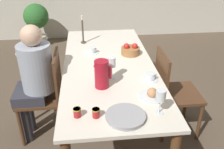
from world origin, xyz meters
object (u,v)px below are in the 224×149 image
(potted_plant, at_px, (37,20))
(fruit_bowl, at_px, (130,50))
(red_pitcher, at_px, (102,74))
(candlestick_tall, at_px, (83,33))
(person_seated, at_px, (34,75))
(serving_tray, at_px, (125,116))
(chair_person_side, at_px, (47,93))
(wine_glass_water, at_px, (111,63))
(jam_jar_red, at_px, (96,113))
(chair_opposite, at_px, (172,91))
(jam_jar_amber, at_px, (77,112))
(teacup_near_person, at_px, (150,77))
(bread_plate, at_px, (152,95))
(wine_glass_juice, at_px, (161,97))
(teacup_across, at_px, (92,51))

(potted_plant, bearing_deg, fruit_bowl, -58.94)
(red_pitcher, relative_size, candlestick_tall, 0.72)
(person_seated, bearing_deg, serving_tray, -135.91)
(chair_person_side, xyz_separation_m, wine_glass_water, (0.62, -0.24, 0.42))
(fruit_bowl, bearing_deg, jam_jar_red, -112.17)
(chair_opposite, height_order, person_seated, person_seated)
(jam_jar_amber, relative_size, potted_plant, 0.08)
(person_seated, xyz_separation_m, jam_jar_amber, (0.42, -0.72, 0.08))
(chair_opposite, distance_m, serving_tray, 0.96)
(teacup_near_person, xyz_separation_m, fruit_bowl, (-0.08, 0.55, 0.02))
(serving_tray, distance_m, candlestick_tall, 1.45)
(chair_person_side, height_order, potted_plant, chair_person_side)
(chair_person_side, xyz_separation_m, bread_plate, (0.90, -0.56, 0.29))
(chair_person_side, relative_size, bread_plate, 4.50)
(jam_jar_amber, xyz_separation_m, potted_plant, (-0.82, 3.24, -0.29))
(wine_glass_juice, bearing_deg, teacup_near_person, 83.76)
(chair_opposite, bearing_deg, red_pitcher, -69.11)
(teacup_across, bearing_deg, fruit_bowl, -10.57)
(red_pitcher, relative_size, fruit_bowl, 1.21)
(bread_plate, bearing_deg, chair_opposite, 53.55)
(person_seated, relative_size, teacup_near_person, 8.72)
(bread_plate, bearing_deg, red_pitcher, 152.58)
(chair_person_side, relative_size, wine_glass_water, 4.46)
(red_pitcher, distance_m, bread_plate, 0.43)
(chair_opposite, xyz_separation_m, teacup_across, (-0.78, 0.42, 0.29))
(person_seated, xyz_separation_m, bread_plate, (0.99, -0.54, 0.07))
(bread_plate, bearing_deg, person_seated, 151.55)
(chair_opposite, height_order, red_pitcher, red_pitcher)
(teacup_near_person, bearing_deg, potted_plant, 117.14)
(wine_glass_juice, distance_m, candlestick_tall, 1.48)
(serving_tray, distance_m, fruit_bowl, 1.07)
(teacup_across, relative_size, jam_jar_red, 2.08)
(jam_jar_red, distance_m, fruit_bowl, 1.09)
(chair_opposite, bearing_deg, teacup_near_person, -54.89)
(red_pitcher, height_order, jam_jar_red, red_pitcher)
(jam_jar_amber, distance_m, candlestick_tall, 1.37)
(candlestick_tall, bearing_deg, chair_person_side, -121.52)
(red_pitcher, height_order, bread_plate, red_pitcher)
(teacup_across, xyz_separation_m, jam_jar_amber, (-0.14, -1.07, 0.01))
(chair_person_side, xyz_separation_m, jam_jar_red, (0.46, -0.76, 0.30))
(teacup_across, height_order, serving_tray, teacup_across)
(serving_tray, bearing_deg, person_seated, 134.09)
(teacup_across, distance_m, jam_jar_red, 1.09)
(teacup_near_person, relative_size, serving_tray, 0.49)
(chair_opposite, bearing_deg, candlestick_tall, -129.58)
(chair_person_side, height_order, teacup_across, chair_person_side)
(person_seated, height_order, potted_plant, person_seated)
(candlestick_tall, bearing_deg, serving_tray, -78.90)
(wine_glass_water, distance_m, jam_jar_red, 0.56)
(serving_tray, bearing_deg, chair_opposite, 50.04)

